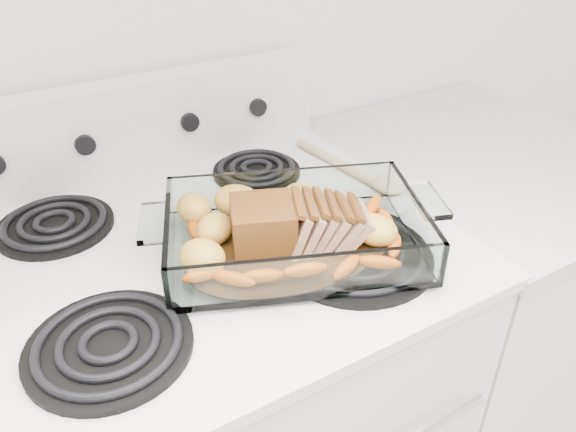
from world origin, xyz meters
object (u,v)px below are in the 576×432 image
electric_range (218,423)px  pork_roast (288,227)px  counter_right (454,315)px  baking_dish (295,238)px

electric_range → pork_roast: (0.10, -0.10, 0.51)m
counter_right → pork_roast: bearing=-169.5°
baking_dish → pork_roast: size_ratio=1.82×
electric_range → pork_roast: size_ratio=5.30×
counter_right → baking_dish: bearing=-169.3°
counter_right → baking_dish: (-0.55, -0.10, 0.50)m
electric_range → counter_right: 0.67m
counter_right → pork_roast: 0.77m
baking_dish → pork_roast: (-0.01, 0.00, 0.02)m
electric_range → baking_dish: bearing=-42.1°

